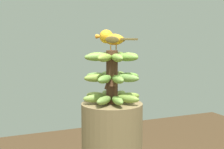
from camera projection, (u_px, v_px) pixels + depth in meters
The scene contains 2 objects.
banana_bunch at pixel (112, 77), 1.56m from camera, with size 0.27×0.27×0.24m.
perched_bird at pixel (111, 38), 1.58m from camera, with size 0.22×0.12×0.09m.
Camera 1 is at (-1.41, 0.64, 1.61)m, focal length 56.52 mm.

